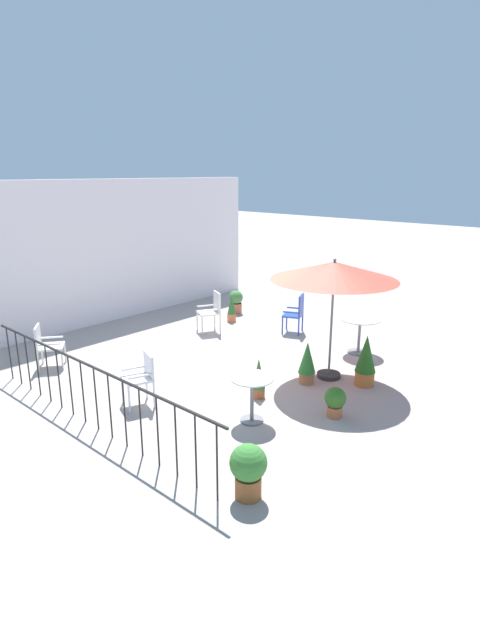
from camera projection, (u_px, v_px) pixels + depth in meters
name	position (u px, v px, depth m)	size (l,w,h in m)	color
ground_plane	(235.00, 367.00, 9.93)	(60.00, 60.00, 0.00)	#A4968F
villa_facade	(96.00, 253.00, 12.44)	(10.15, 0.30, 3.54)	white
terrace_railing	(88.00, 384.00, 7.46)	(0.03, 5.74, 1.01)	black
patio_umbrella_0	(334.00, 272.00, 8.87)	(2.27, 2.27, 2.25)	#2D2D2D
cafe_table_0	(360.00, 329.00, 10.55)	(0.83, 0.83, 0.76)	white
cafe_table_1	(252.00, 391.00, 7.65)	(0.67, 0.67, 0.73)	white
patio_chair_0	(296.00, 311.00, 11.90)	(0.59, 0.58, 0.94)	#2743A2
patio_chair_1	(46.00, 344.00, 9.79)	(0.67, 0.66, 0.86)	silver
patio_chair_2	(212.00, 309.00, 11.99)	(0.64, 0.64, 0.97)	silver
patio_chair_3	(142.00, 375.00, 8.21)	(0.57, 0.57, 0.87)	white
potted_plant_0	(232.00, 309.00, 12.85)	(0.22, 0.22, 0.68)	#CA6C3E
potted_plant_1	(259.00, 378.00, 8.51)	(0.23, 0.23, 0.71)	#AB542E
potted_plant_2	(335.00, 401.00, 7.86)	(0.34, 0.34, 0.49)	#BA623D
potted_plant_3	(248.00, 468.00, 5.87)	(0.45, 0.45, 0.68)	brown
potted_plant_4	(236.00, 301.00, 13.63)	(0.38, 0.38, 0.63)	#BD6545
potted_plant_5	(366.00, 360.00, 8.97)	(0.37, 0.37, 0.95)	#BF652F
potted_plant_6	(307.00, 362.00, 9.07)	(0.32, 0.32, 0.79)	#B66540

